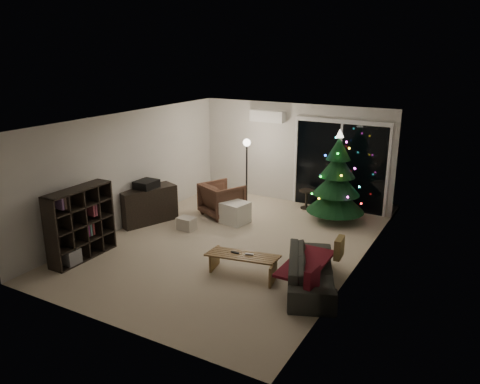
% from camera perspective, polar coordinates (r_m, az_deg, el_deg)
% --- Properties ---
extents(room, '(6.50, 7.51, 2.60)m').
position_cam_1_polar(room, '(10.13, 5.05, 1.26)').
color(room, beige).
rests_on(room, ground).
extents(bookshelf, '(0.83, 1.39, 1.36)m').
position_cam_1_polar(bookshelf, '(9.24, -19.55, -3.48)').
color(bookshelf, black).
rests_on(bookshelf, floor).
extents(media_cabinet, '(0.93, 1.37, 0.80)m').
position_cam_1_polar(media_cabinet, '(10.70, -11.19, -1.58)').
color(media_cabinet, black).
rests_on(media_cabinet, floor).
extents(stereo, '(0.41, 0.48, 0.17)m').
position_cam_1_polar(stereo, '(10.56, -11.34, 0.93)').
color(stereo, black).
rests_on(stereo, media_cabinet).
extents(armchair, '(1.12, 1.13, 0.78)m').
position_cam_1_polar(armchair, '(10.94, -2.22, -0.89)').
color(armchair, brown).
rests_on(armchair, floor).
extents(ottoman, '(0.61, 0.61, 0.48)m').
position_cam_1_polar(ottoman, '(10.51, -0.59, -2.52)').
color(ottoman, white).
rests_on(ottoman, floor).
extents(cardboard_box_a, '(0.39, 0.30, 0.27)m').
position_cam_1_polar(cardboard_box_a, '(10.23, -6.55, -3.83)').
color(cardboard_box_a, beige).
rests_on(cardboard_box_a, floor).
extents(cardboard_box_b, '(0.48, 0.46, 0.27)m').
position_cam_1_polar(cardboard_box_b, '(10.76, 0.07, -2.66)').
color(cardboard_box_b, beige).
rests_on(cardboard_box_b, floor).
extents(side_table, '(0.47, 0.47, 0.46)m').
position_cam_1_polar(side_table, '(11.57, 8.09, -0.88)').
color(side_table, black).
rests_on(side_table, floor).
extents(floor_lamp, '(0.27, 0.27, 1.66)m').
position_cam_1_polar(floor_lamp, '(11.32, 0.81, 2.05)').
color(floor_lamp, black).
rests_on(floor_lamp, floor).
extents(sofa, '(1.38, 2.02, 0.55)m').
position_cam_1_polar(sofa, '(7.86, 8.68, -9.53)').
color(sofa, '#282927').
rests_on(sofa, floor).
extents(sofa_throw, '(0.59, 1.35, 0.05)m').
position_cam_1_polar(sofa_throw, '(7.84, 8.03, -8.59)').
color(sofa_throw, '#400510').
rests_on(sofa_throw, sofa).
extents(cushion_a, '(0.14, 0.37, 0.36)m').
position_cam_1_polar(cushion_a, '(8.26, 12.00, -6.67)').
color(cushion_a, olive).
rests_on(cushion_a, sofa).
extents(cushion_b, '(0.13, 0.37, 0.36)m').
position_cam_1_polar(cushion_b, '(7.14, 8.77, -10.43)').
color(cushion_b, '#400510').
rests_on(cushion_b, sofa).
extents(coffee_table, '(1.27, 0.65, 0.38)m').
position_cam_1_polar(coffee_table, '(8.17, 0.33, -8.88)').
color(coffee_table, brown).
rests_on(coffee_table, floor).
extents(remote_a, '(0.15, 0.05, 0.02)m').
position_cam_1_polar(remote_a, '(8.15, -0.60, -7.38)').
color(remote_a, black).
rests_on(remote_a, coffee_table).
extents(remote_b, '(0.15, 0.09, 0.02)m').
position_cam_1_polar(remote_b, '(8.08, 1.13, -7.61)').
color(remote_b, slate).
rests_on(remote_b, coffee_table).
extents(christmas_tree, '(1.55, 1.55, 2.10)m').
position_cam_1_polar(christmas_tree, '(10.62, 11.75, 1.89)').
color(christmas_tree, black).
rests_on(christmas_tree, floor).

